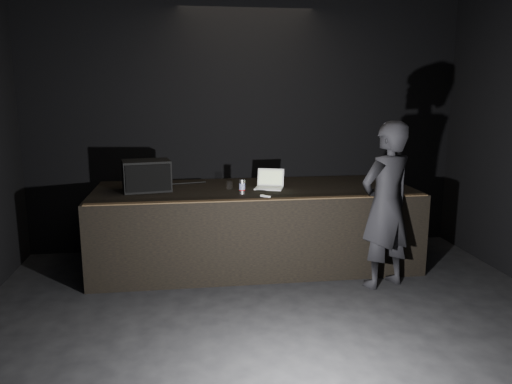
{
  "coord_description": "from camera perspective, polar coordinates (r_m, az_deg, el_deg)",
  "views": [
    {
      "loc": [
        -0.84,
        -3.42,
        2.21
      ],
      "look_at": [
        -0.04,
        2.3,
        1.04
      ],
      "focal_mm": 35.0,
      "sensor_mm": 36.0,
      "label": 1
    }
  ],
  "objects": [
    {
      "name": "room_walls",
      "position": [
        3.52,
        5.86,
        8.42
      ],
      "size": [
        6.1,
        7.1,
        3.52
      ],
      "color": "black",
      "rests_on": "ground"
    },
    {
      "name": "wii_remote",
      "position": [
        5.76,
        1.08,
        -0.51
      ],
      "size": [
        0.11,
        0.12,
        0.02
      ],
      "primitive_type": "cube",
      "rotation": [
        0.0,
        0.0,
        0.67
      ],
      "color": "white",
      "rests_on": "stage_riser"
    },
    {
      "name": "cable",
      "position": [
        6.62,
        -9.93,
        0.87
      ],
      "size": [
        0.97,
        0.24,
        0.02
      ],
      "primitive_type": "cylinder",
      "rotation": [
        0.0,
        1.57,
        0.22
      ],
      "color": "black",
      "rests_on": "stage_riser"
    },
    {
      "name": "stage_monitor",
      "position": [
        6.26,
        -12.39,
        1.84
      ],
      "size": [
        0.63,
        0.5,
        0.38
      ],
      "rotation": [
        0.0,
        0.0,
        0.17
      ],
      "color": "black",
      "rests_on": "stage_riser"
    },
    {
      "name": "laptop",
      "position": [
        6.31,
        1.57,
        1.01
      ],
      "size": [
        0.42,
        0.39,
        0.23
      ],
      "rotation": [
        0.0,
        0.0,
        -0.33
      ],
      "color": "silver",
      "rests_on": "stage_riser"
    },
    {
      "name": "ground",
      "position": [
        4.15,
        5.26,
        -20.68
      ],
      "size": [
        7.0,
        7.0,
        0.0
      ],
      "primitive_type": "plane",
      "color": "black",
      "rests_on": "ground"
    },
    {
      "name": "stage_riser",
      "position": [
        6.43,
        -0.22,
        -3.91
      ],
      "size": [
        4.0,
        1.5,
        1.0
      ],
      "primitive_type": "cube",
      "color": "black",
      "rests_on": "ground"
    },
    {
      "name": "plastic_cup",
      "position": [
        6.24,
        -3.04,
        0.78
      ],
      "size": [
        0.08,
        0.08,
        0.1
      ],
      "primitive_type": "cylinder",
      "color": "white",
      "rests_on": "stage_riser"
    },
    {
      "name": "beer_can",
      "position": [
        5.94,
        -1.61,
        0.6
      ],
      "size": [
        0.07,
        0.07,
        0.17
      ],
      "color": "silver",
      "rests_on": "stage_riser"
    },
    {
      "name": "person",
      "position": [
        5.78,
        14.62,
        -1.5
      ],
      "size": [
        0.81,
        0.69,
        1.89
      ],
      "primitive_type": "imported",
      "rotation": [
        0.0,
        0.0,
        3.54
      ],
      "color": "black",
      "rests_on": "ground"
    },
    {
      "name": "riser_lip",
      "position": [
        5.63,
        0.76,
        -0.85
      ],
      "size": [
        3.92,
        0.1,
        0.01
      ],
      "primitive_type": "cube",
      "color": "brown",
      "rests_on": "stage_riser"
    }
  ]
}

